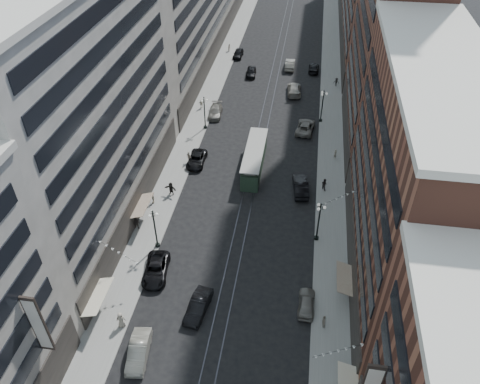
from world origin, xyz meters
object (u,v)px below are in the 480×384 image
Objects in this scene: pedestrian_6 at (201,104)px; pedestrian_7 at (324,184)px; car_4 at (306,303)px; car_8 at (215,111)px; pedestrian_1 at (121,320)px; streetcar at (254,159)px; pedestrian_5 at (171,189)px; pedestrian_extra_0 at (153,198)px; pedestrian_2 at (137,223)px; lamppost_sw_far at (155,228)px; pedestrian_extra_2 at (189,157)px; lamppost_sw_mid at (205,112)px; lamppost_se_far at (319,221)px; pedestrian_4 at (324,321)px; car_7 at (197,159)px; lamppost_se_mid at (322,105)px; car_2 at (156,269)px; car_11 at (305,127)px; car_10 at (301,186)px; car_5 at (198,306)px; car_12 at (314,68)px; car_1 at (139,351)px; pedestrian_extra_1 at (230,47)px; car_extra_0 at (294,89)px; car_14 at (290,64)px; car_9 at (238,53)px; pedestrian_8 at (335,154)px; pedestrian_9 at (336,82)px; car_13 at (251,72)px.

pedestrian_6 is 0.93× the size of pedestrian_7.
car_8 reaches higher than car_4.
pedestrian_1 is at bearing -95.38° from car_8.
streetcar is 6.15× the size of pedestrian_5.
pedestrian_2 is at bearing -14.25° from pedestrian_extra_0.
lamppost_sw_far is 3.12× the size of pedestrian_extra_2.
lamppost_sw_mid and lamppost_se_far have the same top height.
car_7 is at bearing 25.95° from pedestrian_4.
lamppost_se_mid is 1.01× the size of car_2.
car_11 is (-2.40, 24.73, -2.31)m from lamppost_se_far.
car_10 is at bearing 27.24° from pedestrian_5.
car_5 is 2.51× the size of pedestrian_1.
pedestrian_4 reaches higher than car_12.
car_1 is 17.95m from pedestrian_4.
pedestrian_6 is at bearing 109.61° from car_5.
lamppost_se_far is 3.48× the size of pedestrian_6.
lamppost_sw_mid is 1.15× the size of car_5.
car_11 is at bearing -37.20° from pedestrian_7.
pedestrian_extra_0 is 51.45m from pedestrian_extra_1.
lamppost_se_far reaches higher than car_8.
pedestrian_extra_2 is (-16.39, 4.23, 0.16)m from car_10.
pedestrian_2 is 1.01× the size of pedestrian_7.
car_extra_0 is at bearing 90.08° from car_5.
lamppost_se_mid is at bearing -141.96° from pedestrian_extra_1.
pedestrian_extra_1 is (-20.61, 45.23, -0.09)m from pedestrian_7.
car_8 is at bearing -173.59° from pedestrian_extra_1.
car_14 is at bearing -73.72° from car_11.
lamppost_se_far reaches higher than car_9.
lamppost_se_far is at bearing 0.62° from pedestrian_extra_2.
lamppost_sw_mid is 7.04m from pedestrian_6.
car_7 is (0.80, 17.29, -2.39)m from lamppost_sw_far.
car_extra_0 is 37.60m from pedestrian_extra_0.
pedestrian_2 reaches higher than pedestrian_8.
car_2 is at bearing -175.99° from pedestrian_extra_1.
car_7 is 10.35m from pedestrian_extra_0.
car_5 is at bearing 79.90° from pedestrian_4.
car_2 is 3.39× the size of pedestrian_9.
car_12 is 3.14× the size of pedestrian_8.
streetcar is at bearing 84.89° from car_14.
pedestrian_4 is at bearing -19.72° from car_2.
car_2 is 52.02m from car_13.
lamppost_se_far is at bearing -94.42° from pedestrian_9.
car_7 is at bearing -126.51° from pedestrian_9.
pedestrian_4 reaches higher than car_8.
pedestrian_8 is (13.90, 29.66, 0.13)m from car_5.
pedestrian_extra_0 reaches higher than car_2.
pedestrian_extra_0 is at bearing -122.97° from pedestrian_9.
lamppost_sw_far is 43.68m from car_extra_0.
car_5 reaches higher than car_7.
pedestrian_1 reaches higher than pedestrian_7.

